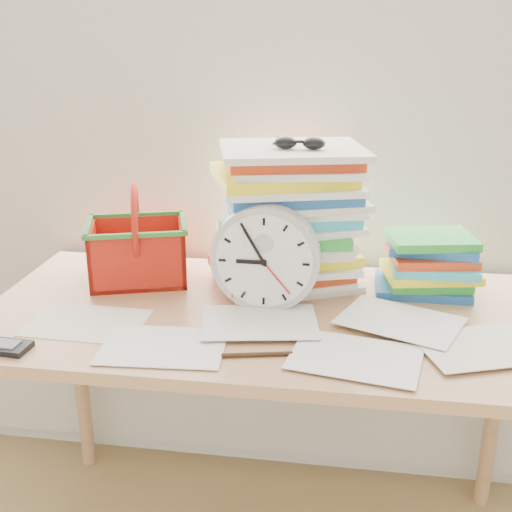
% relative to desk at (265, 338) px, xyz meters
% --- Properties ---
extents(curtain, '(2.40, 0.01, 2.50)m').
position_rel_desk_xyz_m(curtain, '(0.00, 0.38, 0.62)').
color(curtain, silver).
rests_on(curtain, room_shell).
extents(desk, '(1.40, 0.70, 0.75)m').
position_rel_desk_xyz_m(desk, '(0.00, 0.00, 0.00)').
color(desk, tan).
rests_on(desk, ground).
extents(paper_stack, '(0.45, 0.41, 0.38)m').
position_rel_desk_xyz_m(paper_stack, '(0.03, 0.18, 0.26)').
color(paper_stack, white).
rests_on(paper_stack, desk).
extents(clock, '(0.27, 0.05, 0.27)m').
position_rel_desk_xyz_m(clock, '(-0.00, 0.02, 0.21)').
color(clock, '#B5B5B5').
rests_on(clock, desk).
extents(sunglasses, '(0.14, 0.12, 0.03)m').
position_rel_desk_xyz_m(sunglasses, '(0.06, 0.13, 0.47)').
color(sunglasses, black).
rests_on(sunglasses, paper_stack).
extents(book_stack, '(0.28, 0.22, 0.16)m').
position_rel_desk_xyz_m(book_stack, '(0.40, 0.19, 0.15)').
color(book_stack, white).
rests_on(book_stack, desk).
extents(basket, '(0.31, 0.28, 0.26)m').
position_rel_desk_xyz_m(basket, '(-0.38, 0.16, 0.21)').
color(basket, red).
rests_on(basket, desk).
extents(pen, '(0.15, 0.04, 0.01)m').
position_rel_desk_xyz_m(pen, '(0.01, -0.23, 0.08)').
color(pen, black).
rests_on(pen, desk).
extents(scattered_papers, '(1.26, 0.42, 0.02)m').
position_rel_desk_xyz_m(scattered_papers, '(0.00, 0.00, 0.08)').
color(scattered_papers, white).
rests_on(scattered_papers, desk).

